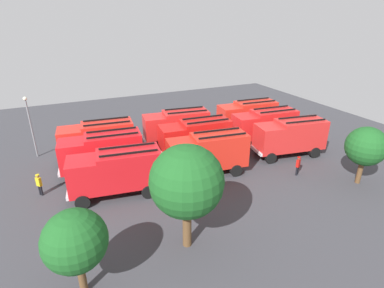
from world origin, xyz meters
The scene contains 20 objects.
ground_plane centered at (0.00, 0.00, 0.00)m, with size 54.41×54.41×0.00m, color #38383D.
fire_truck_0 centered at (-9.11, -3.83, 2.15)m, with size 7.38×3.25×3.88m.
fire_truck_1 centered at (0.13, -3.80, 2.15)m, with size 7.46×3.51×3.88m.
fire_truck_2 centered at (8.60, -3.50, 2.15)m, with size 7.40×3.32×3.88m.
fire_truck_3 centered at (-8.84, -0.06, 2.15)m, with size 7.41×3.33×3.88m.
fire_truck_4 centered at (-0.41, -0.08, 2.15)m, with size 7.37×3.21×3.88m.
fire_truck_5 centered at (8.68, -0.18, 2.15)m, with size 7.42×3.38×3.88m.
fire_truck_6 centered at (-9.13, 3.72, 2.15)m, with size 7.50×3.66×3.88m.
fire_truck_7 centered at (0.17, 3.79, 2.15)m, with size 7.44×3.46×3.88m.
fire_truck_8 centered at (8.27, 3.94, 2.15)m, with size 7.46×3.53×3.88m.
firefighter_0 centered at (9.26, -5.98, 0.92)m, with size 0.36×0.48×1.65m.
firefighter_1 centered at (-7.04, 7.34, 1.00)m, with size 0.48×0.39×1.77m.
firefighter_2 centered at (-0.20, -7.07, 0.95)m, with size 0.28×0.44×1.70m.
firefighter_3 centered at (13.92, 1.48, 1.05)m, with size 0.45×0.48×1.84m.
firefighter_4 centered at (-4.56, 1.87, 1.01)m, with size 0.40×0.48×1.79m.
tree_0 centered at (-10.84, 10.57, 3.38)m, with size 3.24×3.24×5.03m.
tree_1 centered at (5.54, 11.50, 4.53)m, with size 4.34×4.34×6.73m.
tree_2 centered at (11.82, 12.48, 3.29)m, with size 3.16×3.16×4.90m.
traffic_cone_0 centered at (-5.09, -1.92, 0.36)m, with size 0.50×0.50×0.72m, color #F2600C.
lamppost centered at (14.32, -6.58, 3.66)m, with size 0.36×0.36×6.21m.
Camera 1 is at (11.42, 25.21, 13.27)m, focal length 28.20 mm.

